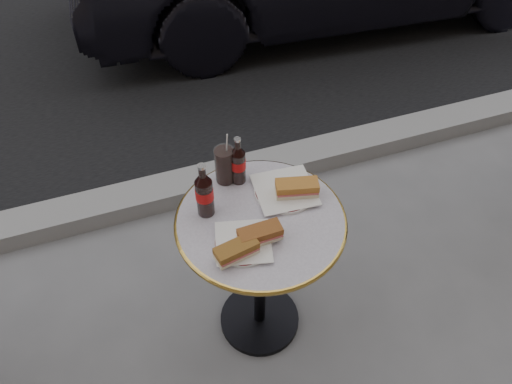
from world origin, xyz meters
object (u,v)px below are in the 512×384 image
object	(u,v)px
plate_left	(243,243)
bistro_table	(260,276)
plate_right	(285,191)
cola_bottle_right	(238,160)
cola_bottle_left	(204,190)
cola_glass	(225,165)

from	to	relation	value
plate_left	bistro_table	bearing A→B (deg)	43.09
plate_right	cola_bottle_right	distance (m)	0.21
bistro_table	plate_left	distance (m)	0.39
bistro_table	cola_bottle_left	bearing A→B (deg)	151.61
plate_right	cola_bottle_left	xyz separation A→B (m)	(-0.30, 0.00, 0.11)
bistro_table	plate_right	xyz separation A→B (m)	(0.13, 0.09, 0.37)
cola_bottle_right	cola_glass	world-z (taller)	cola_bottle_right
plate_left	cola_bottle_right	world-z (taller)	cola_bottle_right
bistro_table	cola_bottle_right	xyz separation A→B (m)	(-0.01, 0.21, 0.47)
bistro_table	cola_bottle_right	world-z (taller)	cola_bottle_right
bistro_table	plate_right	world-z (taller)	plate_right
plate_left	plate_right	distance (m)	0.29
cola_bottle_left	cola_bottle_right	bearing A→B (deg)	35.45
cola_glass	cola_bottle_right	bearing A→B (deg)	-23.17
plate_left	cola_glass	size ratio (longest dim) A/B	1.29
plate_right	cola_bottle_left	world-z (taller)	cola_bottle_left
bistro_table	plate_left	bearing A→B (deg)	-136.91
cola_bottle_right	cola_glass	bearing A→B (deg)	156.83
plate_right	cola_glass	distance (m)	0.24
plate_right	cola_bottle_right	xyz separation A→B (m)	(-0.14, 0.12, 0.10)
cola_bottle_left	cola_glass	size ratio (longest dim) A/B	1.52
bistro_table	cola_glass	world-z (taller)	cola_glass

